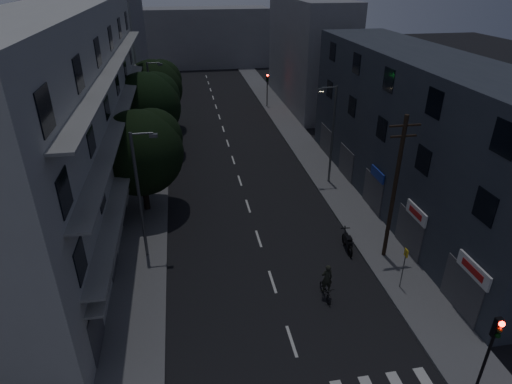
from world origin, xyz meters
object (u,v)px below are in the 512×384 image
object	(u,v)px
utility_pole	(395,187)
traffic_signal_near	(493,342)
bus_stop_sign	(405,262)
motorcycle	(347,242)
cyclist	(326,287)

from	to	relation	value
utility_pole	traffic_signal_near	bearing A→B (deg)	-92.66
utility_pole	bus_stop_sign	world-z (taller)	utility_pole
traffic_signal_near	motorcycle	bearing A→B (deg)	97.90
bus_stop_sign	motorcycle	bearing A→B (deg)	110.54
traffic_signal_near	motorcycle	world-z (taller)	traffic_signal_near
motorcycle	cyclist	world-z (taller)	cyclist
traffic_signal_near	cyclist	bearing A→B (deg)	121.89
utility_pole	cyclist	bearing A→B (deg)	-148.10
motorcycle	cyclist	size ratio (longest dim) A/B	0.99
traffic_signal_near	bus_stop_sign	world-z (taller)	traffic_signal_near
bus_stop_sign	cyclist	xyz separation A→B (m)	(-4.32, 0.06, -1.17)
cyclist	motorcycle	bearing A→B (deg)	54.54
utility_pole	bus_stop_sign	bearing A→B (deg)	-98.18
bus_stop_sign	cyclist	world-z (taller)	bus_stop_sign
utility_pole	cyclist	distance (m)	6.97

